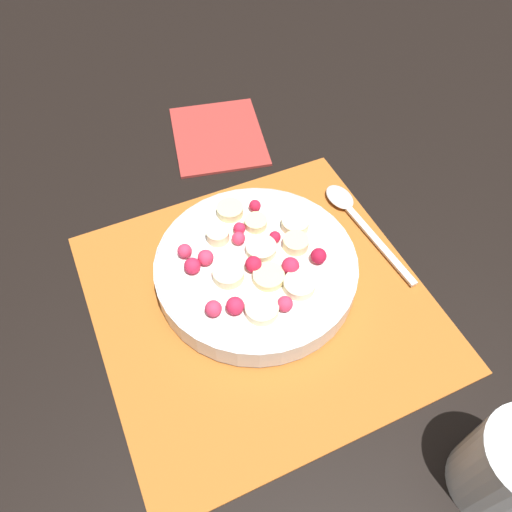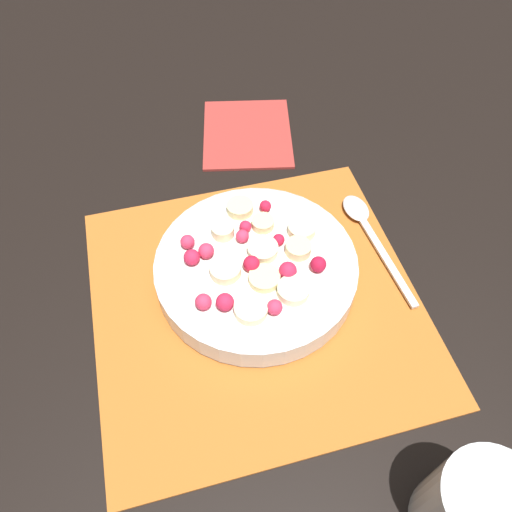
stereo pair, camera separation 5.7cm
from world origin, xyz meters
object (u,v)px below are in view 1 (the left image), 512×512
(spoon, at_px, (351,210))
(drinking_glass, at_px, (512,469))
(napkin, at_px, (218,135))
(fruit_bowl, at_px, (256,266))

(spoon, distance_m, drinking_glass, 0.35)
(spoon, height_order, napkin, spoon)
(fruit_bowl, distance_m, napkin, 0.27)
(drinking_glass, xyz_separation_m, napkin, (0.56, 0.05, -0.05))
(spoon, bearing_deg, drinking_glass, 167.62)
(spoon, relative_size, drinking_glass, 1.84)
(fruit_bowl, height_order, drinking_glass, drinking_glass)
(drinking_glass, distance_m, napkin, 0.57)
(fruit_bowl, bearing_deg, spoon, -74.78)
(spoon, xyz_separation_m, drinking_glass, (-0.34, 0.05, 0.04))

